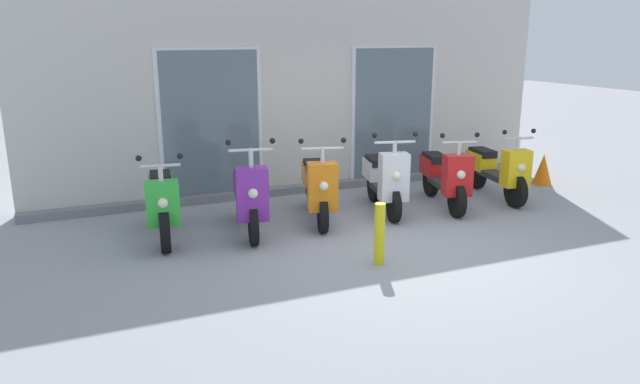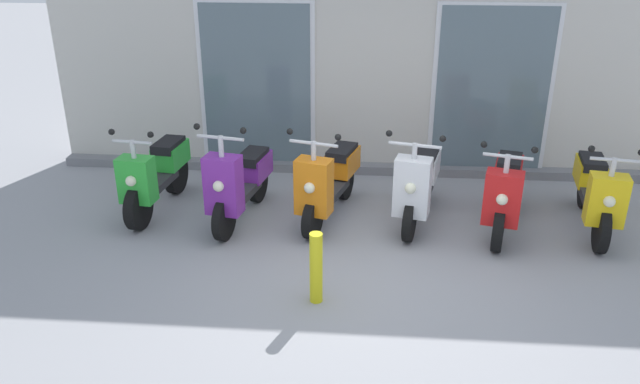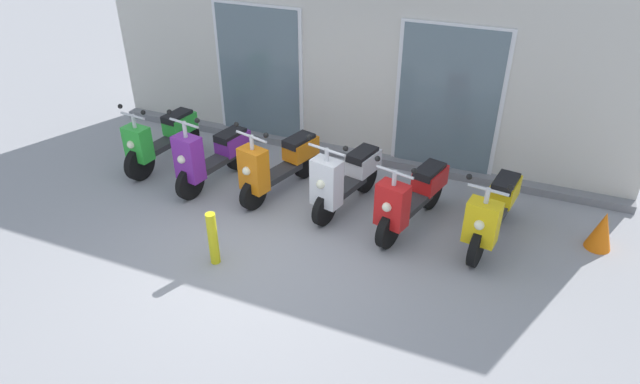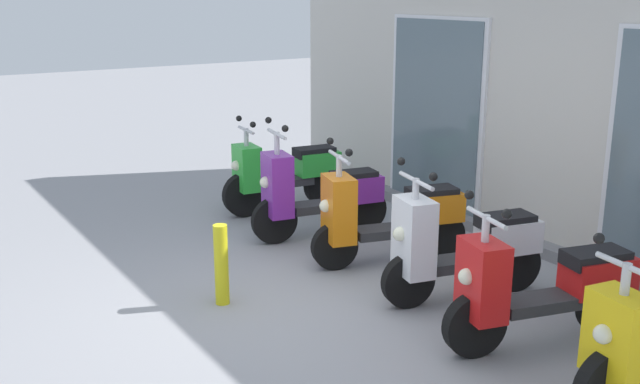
# 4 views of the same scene
# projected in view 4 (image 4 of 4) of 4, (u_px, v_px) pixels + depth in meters

# --- Properties ---
(ground_plane) EXTENTS (40.00, 40.00, 0.00)m
(ground_plane) POSITION_uv_depth(u_px,v_px,m) (296.00, 311.00, 6.12)
(ground_plane) COLOR #939399
(storefront_facade) EXTENTS (8.64, 0.50, 3.53)m
(storefront_facade) POSITION_uv_depth(u_px,v_px,m) (556.00, 82.00, 7.25)
(storefront_facade) COLOR beige
(storefront_facade) RESTS_ON ground_plane
(scooter_green) EXTENTS (0.55, 1.57, 1.16)m
(scooter_green) POSITION_uv_depth(u_px,v_px,m) (285.00, 174.00, 8.78)
(scooter_green) COLOR black
(scooter_green) RESTS_ON ground_plane
(scooter_purple) EXTENTS (0.65, 1.53, 1.30)m
(scooter_purple) POSITION_uv_depth(u_px,v_px,m) (317.00, 194.00, 7.81)
(scooter_purple) COLOR black
(scooter_purple) RESTS_ON ground_plane
(scooter_orange) EXTENTS (0.78, 1.55, 1.23)m
(scooter_orange) POSITION_uv_depth(u_px,v_px,m) (387.00, 216.00, 7.07)
(scooter_orange) COLOR black
(scooter_orange) RESTS_ON ground_plane
(scooter_white) EXTENTS (0.72, 1.50, 1.23)m
(scooter_white) POSITION_uv_depth(u_px,v_px,m) (461.00, 245.00, 6.23)
(scooter_white) COLOR black
(scooter_white) RESTS_ON ground_plane
(scooter_red) EXTENTS (0.74, 1.60, 1.19)m
(scooter_red) POSITION_uv_depth(u_px,v_px,m) (542.00, 288.00, 5.42)
(scooter_red) COLOR black
(scooter_red) RESTS_ON ground_plane
(curb_bollard) EXTENTS (0.12, 0.12, 0.70)m
(curb_bollard) POSITION_uv_depth(u_px,v_px,m) (221.00, 265.00, 6.18)
(curb_bollard) COLOR yellow
(curb_bollard) RESTS_ON ground_plane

